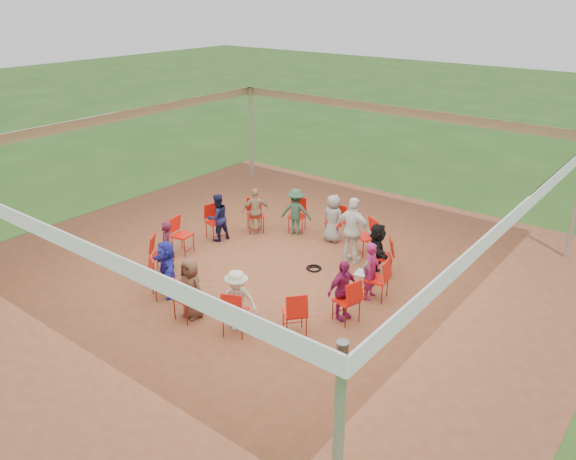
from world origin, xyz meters
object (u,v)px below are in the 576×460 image
Objects in this scene: chair_4 at (297,216)px; person_seated_6 at (167,248)px; chair_8 at (162,254)px; person_seated_7 at (167,269)px; chair_6 at (216,222)px; person_seated_1 at (377,250)px; chair_7 at (182,235)px; chair_0 at (377,280)px; chair_11 at (235,312)px; person_seated_9 at (237,301)px; person_seated_0 at (372,271)px; person_seated_5 at (218,217)px; chair_13 at (346,300)px; chair_2 at (366,237)px; person_seated_2 at (333,218)px; laptop at (364,271)px; chair_9 at (162,277)px; chair_10 at (187,298)px; chair_3 at (336,223)px; standing_person at (353,231)px; person_seated_4 at (256,211)px; person_seated_10 at (343,290)px; chair_5 at (255,216)px; person_seated_8 at (191,288)px; person_seated_3 at (296,211)px; chair_12 at (295,313)px; cable_coil at (314,269)px.

chair_4 is 0.73× the size of person_seated_6.
chair_8 is 1.08m from person_seated_7.
chair_6 is 4.31m from person_seated_1.
chair_6 is at bearing 167.14° from chair_7.
chair_0 is 1.00× the size of chair_4.
person_seated_9 is at bearing 90.00° from chair_11.
person_seated_0 is 4.54m from person_seated_5.
chair_2 is at bearing 38.57° from chair_13.
laptop is at bearing 138.89° from person_seated_2.
chair_9 and chair_10 have the same top height.
chair_4 is 2.13m from chair_6.
chair_8 is 0.21m from person_seated_6.
person_seated_1 is at bearing 154.29° from person_seated_2.
chair_0 is 4.90m from chair_7.
chair_2 is 3.83m from chair_6.
person_seated_6 reaches higher than chair_7.
chair_3 is at bearing 141.43° from chair_6.
chair_6 is 0.73× the size of person_seated_1.
person_seated_6 reaches higher than chair_6.
person_seated_4 is at bearing -2.39° from standing_person.
standing_person reaches higher than person_seated_10.
chair_2 is 1.00× the size of chair_9.
person_seated_0 is (1.30, 2.68, 0.17)m from chair_11.
chair_5 is 4.31m from person_seated_8.
person_seated_0 reaches higher than chair_5.
chair_7 reaches higher than laptop.
person_seated_3 is at bearing 19.14° from chair_3.
person_seated_4 is 2.88m from standing_person.
chair_12 is 2.10× the size of cable_coil.
chair_5 is 4.66m from person_seated_10.
person_seated_7 is at bearing 52.58° from chair_5.
person_seated_5 reaches higher than chair_3.
chair_13 is 2.99m from person_seated_8.
person_seated_9 reaches higher than chair_5.
chair_9 is at bearing -121.19° from cable_coil.
chair_9 is 4.17m from laptop.
person_seated_2 is at bearing 77.14° from person_seated_9.
person_seated_3 is 2.18m from cable_coil.
person_seated_4 is at bearing 19.14° from chair_4.
person_seated_3 is 3.64m from person_seated_6.
chair_5 is (-4.27, 1.12, 0.00)m from chair_0.
chair_11 is at bearing 141.43° from chair_0.
chair_11 reaches higher than cable_coil.
person_seated_0 is 4.54m from person_seated_6.
chair_8 is 1.00× the size of chair_11.
chair_6 is at bearing 129.72° from person_seated_8.
chair_2 is 0.73× the size of person_seated_2.
chair_8 is at bearing 167.14° from chair_9.
person_seated_0 is at bearing 151.30° from chair_2.
chair_12 is at bearing 6.58° from person_seated_9.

